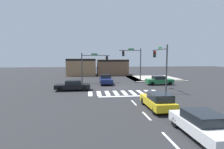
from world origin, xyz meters
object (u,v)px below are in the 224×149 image
(car_white, at_px, (203,124))
(car_green, at_px, (159,80))
(car_navy, at_px, (106,79))
(traffic_signal_southeast, at_px, (161,60))
(car_black, at_px, (73,85))
(traffic_signal_northwest, at_px, (93,62))
(traffic_signal_northeast, at_px, (133,59))
(car_yellow, at_px, (158,101))

(car_white, relative_size, car_green, 1.06)
(car_white, xyz_separation_m, car_navy, (-3.66, 20.75, 0.08))
(traffic_signal_southeast, distance_m, car_white, 14.56)
(car_white, height_order, car_black, car_white)
(traffic_signal_northwest, xyz_separation_m, traffic_signal_northeast, (7.34, 0.31, 0.57))
(car_green, bearing_deg, car_yellow, -112.37)
(car_navy, xyz_separation_m, car_yellow, (3.17, -15.31, -0.05))
(traffic_signal_northwest, xyz_separation_m, car_navy, (2.04, -2.00, -2.86))
(car_white, height_order, car_yellow, car_yellow)
(traffic_signal_northwest, bearing_deg, car_white, -75.94)
(car_navy, bearing_deg, car_white, 10.01)
(traffic_signal_southeast, bearing_deg, car_black, 82.49)
(traffic_signal_southeast, height_order, car_navy, traffic_signal_southeast)
(car_black, xyz_separation_m, car_navy, (4.93, 5.40, 0.11))
(traffic_signal_northwest, bearing_deg, traffic_signal_northeast, 2.45)
(traffic_signal_northeast, bearing_deg, car_white, 85.93)
(traffic_signal_southeast, bearing_deg, traffic_signal_northeast, 9.19)
(car_navy, bearing_deg, car_yellow, 11.69)
(traffic_signal_southeast, bearing_deg, car_yellow, 156.49)
(car_navy, bearing_deg, traffic_signal_northwest, -134.52)
(car_black, xyz_separation_m, car_yellow, (8.10, -9.90, 0.07))
(traffic_signal_northeast, xyz_separation_m, car_yellow, (-2.14, -17.62, -3.47))
(traffic_signal_northwest, bearing_deg, car_green, -20.25)
(car_black, relative_size, car_green, 1.09)
(car_white, relative_size, car_yellow, 1.04)
(car_green, xyz_separation_m, car_yellow, (-5.50, -13.36, 0.03))
(car_black, distance_m, car_green, 14.03)
(car_green, relative_size, car_navy, 0.98)
(traffic_signal_northeast, bearing_deg, car_green, 128.26)
(traffic_signal_northwest, bearing_deg, car_navy, -44.52)
(car_black, height_order, car_navy, car_navy)
(car_white, bearing_deg, car_green, -14.90)
(traffic_signal_southeast, bearing_deg, traffic_signal_northwest, 44.63)
(traffic_signal_northwest, relative_size, car_yellow, 1.20)
(car_white, height_order, car_green, car_green)
(car_yellow, bearing_deg, car_black, 39.28)
(car_black, xyz_separation_m, car_green, (13.60, 3.46, 0.03))
(car_white, xyz_separation_m, car_green, (5.00, 18.80, -0.00))
(traffic_signal_northwest, relative_size, traffic_signal_southeast, 0.87)
(car_navy, bearing_deg, car_black, -42.41)
(traffic_signal_northeast, distance_m, car_white, 23.39)
(car_yellow, bearing_deg, traffic_signal_southeast, -23.51)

